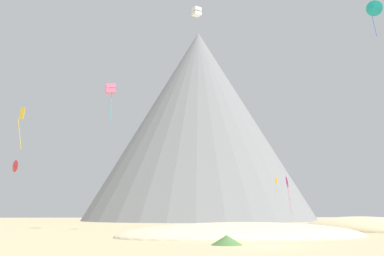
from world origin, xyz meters
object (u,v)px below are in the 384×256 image
Objects in this scene: kite_orange_low at (276,184)px; kite_white_high at (197,12)px; kite_rainbow_mid at (111,89)px; bush_far_right at (227,240)px; rock_massif at (198,133)px; kite_gold_mid at (21,119)px; kite_magenta_low at (288,182)px; kite_teal_high at (374,8)px; kite_red_low at (15,166)px.

kite_orange_low is 46.08m from kite_white_high.
kite_white_high is 17.58m from kite_rainbow_mid.
bush_far_right is 0.02× the size of rock_massif.
kite_rainbow_mid is at bearing 46.72° from kite_orange_low.
kite_gold_mid is 43.79m from kite_magenta_low.
bush_far_right is 44.61m from kite_magenta_low.
kite_teal_high reaches higher than kite_white_high.
kite_teal_high is at bearing 76.16° from kite_gold_mid.
bush_far_right is at bearing 165.24° from kite_magenta_low.
kite_teal_high reaches higher than bush_far_right.
kite_orange_low is at bearing 78.10° from kite_red_low.
kite_teal_high is 58.15m from kite_red_low.
bush_far_right is 49.13m from kite_teal_high.
kite_gold_mid is 3.14× the size of kite_red_low.
kite_rainbow_mid is at bearing 115.71° from kite_magenta_low.
kite_rainbow_mid reaches higher than kite_magenta_low.
kite_gold_mid reaches higher than bush_far_right.
kite_red_low is (-13.49, 1.96, -11.54)m from kite_rainbow_mid.
kite_teal_high is at bearing 109.88° from kite_orange_low.
kite_orange_low reaches higher than kite_magenta_low.
kite_rainbow_mid is at bearing 43.89° from kite_red_low.
kite_orange_low is 43.30m from kite_rainbow_mid.
rock_massif is at bearing 114.73° from kite_red_low.
kite_white_high is 27.25m from kite_gold_mid.
bush_far_right is at bearing 11.23° from kite_rainbow_mid.
kite_orange_low is 52.08m from kite_red_low.
kite_rainbow_mid is 3.13× the size of kite_red_low.
kite_orange_low is 0.62× the size of kite_magenta_low.
rock_massif is 78.70m from kite_rainbow_mid.
kite_magenta_low is at bearing -85.17° from rock_massif.
kite_white_high is 27.64m from kite_teal_high.
kite_gold_mid is 0.87× the size of kite_magenta_low.
kite_magenta_low reaches higher than bush_far_right.
rock_massif is 85.69m from kite_white_high.
kite_orange_low is (22.63, 56.56, 7.96)m from bush_far_right.
kite_white_high reaches higher than bush_far_right.
kite_rainbow_mid is 33.53m from kite_magenta_low.
kite_red_low reaches higher than kite_orange_low.
kite_rainbow_mid is (11.11, 5.99, 6.06)m from kite_gold_mid.
kite_magenta_low is at bearing 96.66° from kite_gold_mid.
rock_massif is 15.94× the size of kite_magenta_low.
rock_massif reaches higher than kite_gold_mid.
kite_magenta_low is (29.83, 7.85, -13.16)m from kite_rainbow_mid.
kite_rainbow_mid is at bearing 106.33° from kite_gold_mid.
rock_massif is at bearing 82.77° from bush_far_right.
bush_far_right is at bearing 28.16° from kite_gold_mid.
kite_rainbow_mid is (-11.58, 10.18, -8.45)m from kite_white_high.
kite_rainbow_mid reaches higher than kite_orange_low.
bush_far_right is 0.43× the size of kite_teal_high.
kite_white_high is 34.29m from kite_red_low.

